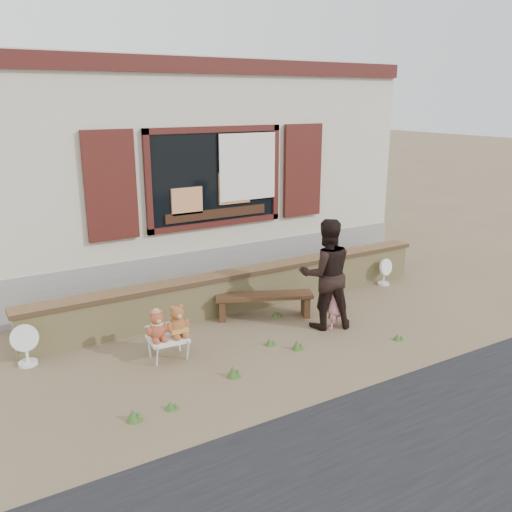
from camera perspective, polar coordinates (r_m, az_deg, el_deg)
ground at (r=8.23m, az=2.14°, el=-7.71°), size 80.00×80.00×0.00m
shopfront at (r=11.63m, az=-9.92°, el=9.39°), size 8.04×5.13×4.00m
brick_wall at (r=8.90m, az=-1.31°, el=-3.45°), size 7.10×0.36×0.67m
bench at (r=8.55m, az=0.86°, el=-4.70°), size 1.53×0.91×0.39m
folding_chair at (r=7.35m, az=-9.26°, el=-8.64°), size 0.52×0.47×0.30m
teddy_bear_left at (r=7.22m, az=-10.42°, el=-7.12°), size 0.32×0.29×0.42m
teddy_bear_right at (r=7.29m, az=-8.30°, el=-6.67°), size 0.34×0.30×0.44m
child at (r=8.19m, az=8.16°, el=-4.53°), size 0.40×0.35×0.92m
adult at (r=8.11m, az=7.38°, el=-1.88°), size 0.98×0.87×1.67m
fan_left at (r=7.68m, az=-23.08°, el=-8.57°), size 0.37×0.24×0.57m
fan_right at (r=10.33m, az=13.34°, el=-1.60°), size 0.32×0.21×0.50m
grass_tufts at (r=7.05m, az=-1.28°, el=-11.48°), size 4.06×1.81×0.15m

